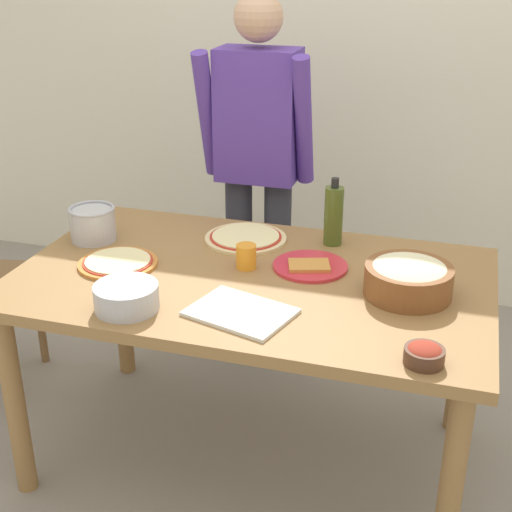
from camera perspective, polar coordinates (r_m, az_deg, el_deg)
ground at (r=2.84m, az=-0.31°, el=-15.52°), size 8.00×8.00×0.00m
wall_back at (r=3.78m, az=7.14°, el=16.12°), size 5.60×0.10×2.60m
dining_table at (r=2.47m, az=-0.34°, el=-3.44°), size 1.60×0.96×0.76m
person_cook at (r=3.10m, az=0.16°, el=7.74°), size 0.49×0.25×1.62m
pizza_raw_on_board at (r=2.71m, az=-0.83°, el=1.46°), size 0.31×0.31×0.02m
pizza_cooked_on_tray at (r=2.55m, az=-10.93°, el=-0.52°), size 0.28×0.28×0.02m
plate_with_slice at (r=2.48m, az=4.32°, el=-0.80°), size 0.26×0.26×0.02m
popcorn_bowl at (r=2.32m, az=12.04°, el=-1.69°), size 0.28×0.28×0.11m
mixing_bowl_steel at (r=2.23m, az=-10.28°, el=-3.24°), size 0.20×0.20×0.08m
small_sauce_bowl at (r=1.98m, az=13.24°, el=-7.61°), size 0.11×0.11×0.06m
olive_oil_bottle at (r=2.65m, az=6.20°, el=3.25°), size 0.07×0.07×0.26m
steel_pot at (r=2.76m, az=-12.86°, el=2.55°), size 0.17×0.17×0.13m
cup_orange at (r=2.47m, az=-0.78°, el=-0.04°), size 0.07×0.07×0.08m
cutting_board_white at (r=2.18m, az=-1.23°, el=-4.50°), size 0.35×0.29×0.01m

